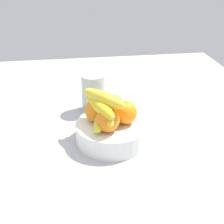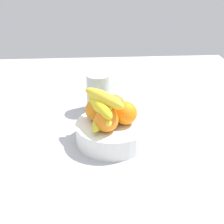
% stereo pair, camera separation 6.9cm
% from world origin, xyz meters
% --- Properties ---
extents(ground_plane, '(1.80, 1.40, 0.03)m').
position_xyz_m(ground_plane, '(0.00, 0.00, -0.01)').
color(ground_plane, '#ACACB3').
extents(fruit_bowl, '(0.23, 0.23, 0.06)m').
position_xyz_m(fruit_bowl, '(0.03, -0.02, 0.03)').
color(fruit_bowl, white).
rests_on(fruit_bowl, ground_plane).
extents(orange_front_left, '(0.07, 0.07, 0.07)m').
position_xyz_m(orange_front_left, '(0.03, -0.06, 0.10)').
color(orange_front_left, orange).
rests_on(orange_front_left, fruit_bowl).
extents(orange_front_right, '(0.07, 0.07, 0.07)m').
position_xyz_m(orange_front_right, '(0.08, -0.03, 0.10)').
color(orange_front_right, orange).
rests_on(orange_front_right, fruit_bowl).
extents(orange_center, '(0.07, 0.07, 0.07)m').
position_xyz_m(orange_center, '(0.05, 0.03, 0.10)').
color(orange_center, orange).
rests_on(orange_center, fruit_bowl).
extents(orange_back_left, '(0.07, 0.07, 0.07)m').
position_xyz_m(orange_back_left, '(-0.01, 0.00, 0.10)').
color(orange_back_left, orange).
rests_on(orange_back_left, fruit_bowl).
extents(banana_bunch, '(0.18, 0.14, 0.11)m').
position_xyz_m(banana_bunch, '(0.03, 0.01, 0.12)').
color(banana_bunch, yellow).
rests_on(banana_bunch, fruit_bowl).
extents(thermos_tumbler, '(0.09, 0.09, 0.14)m').
position_xyz_m(thermos_tumbler, '(0.25, 0.02, 0.07)').
color(thermos_tumbler, '#AFC0B3').
rests_on(thermos_tumbler, ground_plane).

